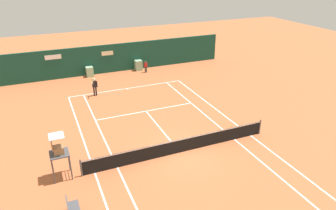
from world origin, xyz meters
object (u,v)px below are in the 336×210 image
(player_on_baseline, at_px, (94,85))
(ball_kid_right_post, at_px, (146,66))
(tennis_ball_near_service_line, at_px, (230,126))
(umpire_chair, at_px, (59,151))
(player_bench, at_px, (72,210))

(player_on_baseline, bearing_deg, ball_kid_right_post, -147.62)
(tennis_ball_near_service_line, bearing_deg, umpire_chair, -173.93)
(player_bench, height_order, ball_kid_right_post, ball_kid_right_post)
(player_on_baseline, height_order, tennis_ball_near_service_line, player_on_baseline)
(umpire_chair, bearing_deg, tennis_ball_near_service_line, 96.07)
(player_bench, relative_size, player_on_baseline, 0.74)
(umpire_chair, xyz_separation_m, player_on_baseline, (3.94, 10.80, -0.70))
(player_bench, bearing_deg, ball_kid_right_post, 151.45)
(umpire_chair, xyz_separation_m, player_bench, (0.12, -3.40, -1.15))
(ball_kid_right_post, xyz_separation_m, tennis_ball_near_service_line, (1.57, -13.80, -0.68))
(player_bench, distance_m, player_on_baseline, 14.71)
(player_bench, height_order, tennis_ball_near_service_line, player_bench)
(umpire_chair, height_order, player_on_baseline, umpire_chair)
(umpire_chair, xyz_separation_m, ball_kid_right_post, (10.16, 15.05, -0.95))
(player_on_baseline, relative_size, tennis_ball_near_service_line, 26.84)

